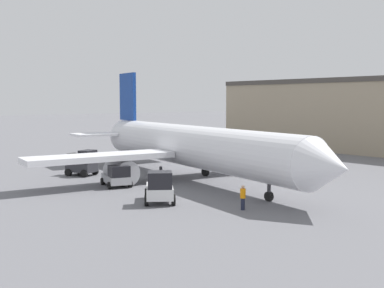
% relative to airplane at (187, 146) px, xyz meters
% --- Properties ---
extents(ground_plane, '(400.00, 400.00, 0.00)m').
position_rel_airplane_xyz_m(ground_plane, '(0.89, -0.14, -3.12)').
color(ground_plane, slate).
extents(airplane, '(37.29, 29.84, 10.57)m').
position_rel_airplane_xyz_m(airplane, '(0.00, 0.00, 0.00)').
color(airplane, white).
rests_on(airplane, ground_plane).
extents(ground_crew_worker, '(0.38, 0.38, 1.71)m').
position_rel_airplane_xyz_m(ground_crew_worker, '(12.27, -5.49, -2.21)').
color(ground_crew_worker, '#1E2338').
rests_on(ground_crew_worker, ground_plane).
extents(baggage_tug, '(3.72, 2.81, 1.91)m').
position_rel_airplane_xyz_m(baggage_tug, '(-0.95, -7.12, -2.24)').
color(baggage_tug, '#B2B2B7').
rests_on(baggage_tug, ground_plane).
extents(belt_loader_truck, '(3.24, 2.97, 2.55)m').
position_rel_airplane_xyz_m(belt_loader_truck, '(-8.36, -6.33, -1.95)').
color(belt_loader_truck, '#2D2D33').
rests_on(belt_loader_truck, ground_plane).
extents(pushback_tug, '(4.03, 3.70, 2.39)m').
position_rel_airplane_xyz_m(pushback_tug, '(6.76, -8.38, -2.01)').
color(pushback_tug, silver).
rests_on(pushback_tug, ground_plane).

